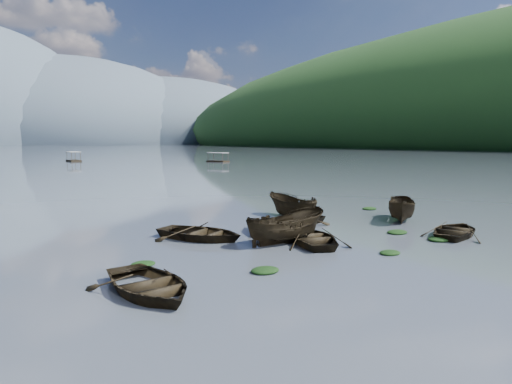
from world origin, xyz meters
TOP-DOWN VIEW (x-y plane):
  - ground_plane at (0.00, 0.00)m, footprint 2400.00×2400.00m
  - haze_mtn_c at (140.00, 900.00)m, footprint 520.00×520.00m
  - haze_mtn_d at (320.00, 900.00)m, footprint 520.00×520.00m
  - rowboat_0 at (-10.87, 1.71)m, footprint 3.94×5.22m
  - rowboat_1 at (-0.82, 4.98)m, footprint 4.89×5.62m
  - rowboat_2 at (-1.98, 5.78)m, footprint 5.14×2.19m
  - rowboat_3 at (-1.44, 7.85)m, footprint 3.87×5.27m
  - rowboat_4 at (7.37, 2.16)m, footprint 5.47×4.78m
  - rowboat_5 at (8.63, 7.12)m, footprint 4.77×4.46m
  - rowboat_6 at (-5.47, 9.01)m, footprint 5.75×6.25m
  - rowboat_7 at (1.43, 9.63)m, footprint 5.36×4.31m
  - rowboat_8 at (3.12, 12.22)m, footprint 2.02×4.86m
  - weed_clump_0 at (-5.92, 1.73)m, footprint 1.23×1.00m
  - weed_clump_1 at (0.82, 1.13)m, footprint 1.08×0.87m
  - weed_clump_2 at (5.38, 1.77)m, footprint 1.36×1.08m
  - weed_clump_3 at (0.74, 8.92)m, footprint 0.88×0.75m
  - weed_clump_4 at (4.97, 4.31)m, footprint 1.28×1.01m
  - weed_clump_5 at (-9.87, 5.42)m, footprint 1.08×0.87m
  - weed_clump_6 at (-4.58, 10.21)m, footprint 1.06×0.88m
  - weed_clump_7 at (10.48, 11.91)m, footprint 1.22×0.97m
  - pontoon_centre at (6.68, 114.66)m, footprint 2.97×6.57m
  - pontoon_right at (37.73, 91.58)m, footprint 4.30×6.51m

SIDE VIEW (x-z plane):
  - ground_plane at x=0.00m, z-range 0.00..0.00m
  - haze_mtn_c at x=140.00m, z-range -130.00..130.00m
  - haze_mtn_d at x=320.00m, z-range -110.00..110.00m
  - rowboat_0 at x=-10.87m, z-range -0.51..0.51m
  - rowboat_1 at x=-0.82m, z-range -0.49..0.49m
  - rowboat_2 at x=-1.98m, z-range -0.97..0.97m
  - rowboat_3 at x=-1.44m, z-range -0.53..0.53m
  - rowboat_4 at x=7.37m, z-range -0.47..0.47m
  - rowboat_5 at x=8.63m, z-range -0.92..0.92m
  - rowboat_6 at x=-5.47m, z-range -0.53..0.53m
  - rowboat_7 at x=1.43m, z-range -0.49..0.49m
  - rowboat_8 at x=3.12m, z-range -0.92..0.92m
  - weed_clump_0 at x=-5.92m, z-range -0.13..0.13m
  - weed_clump_1 at x=0.82m, z-range -0.12..0.12m
  - weed_clump_2 at x=5.38m, z-range -0.15..0.15m
  - weed_clump_3 at x=0.74m, z-range -0.10..0.10m
  - weed_clump_4 at x=4.97m, z-range -0.13..0.13m
  - weed_clump_5 at x=-9.87m, z-range -0.11..0.11m
  - weed_clump_6 at x=-4.58m, z-range -0.11..0.11m
  - weed_clump_7 at x=10.48m, z-range -0.13..0.13m
  - pontoon_centre at x=6.68m, z-range -1.24..1.24m
  - pontoon_right at x=37.73m, z-range -1.16..1.16m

